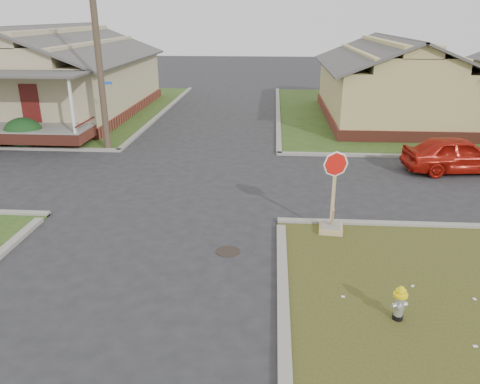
# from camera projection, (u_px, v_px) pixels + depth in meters

# --- Properties ---
(ground) EXTENTS (120.00, 120.00, 0.00)m
(ground) POSITION_uv_depth(u_px,v_px,m) (150.00, 240.00, 12.81)
(ground) COLOR #252528
(ground) RESTS_ON ground
(verge_far_left) EXTENTS (19.00, 19.00, 0.05)m
(verge_far_left) POSITION_uv_depth(u_px,v_px,m) (23.00, 109.00, 30.43)
(verge_far_left) COLOR #2D4819
(verge_far_left) RESTS_ON ground
(curbs) EXTENTS (80.00, 40.00, 0.12)m
(curbs) POSITION_uv_depth(u_px,v_px,m) (183.00, 180.00, 17.47)
(curbs) COLOR gray
(curbs) RESTS_ON ground
(manhole) EXTENTS (0.64, 0.64, 0.01)m
(manhole) POSITION_uv_depth(u_px,v_px,m) (228.00, 251.00, 12.19)
(manhole) COLOR black
(manhole) RESTS_ON ground
(corner_house) EXTENTS (10.10, 15.50, 5.30)m
(corner_house) POSITION_uv_depth(u_px,v_px,m) (54.00, 76.00, 28.20)
(corner_house) COLOR brown
(corner_house) RESTS_ON ground
(side_house_yellow) EXTENTS (7.60, 11.60, 4.70)m
(side_house_yellow) POSITION_uv_depth(u_px,v_px,m) (391.00, 82.00, 26.75)
(side_house_yellow) COLOR brown
(side_house_yellow) RESTS_ON ground
(utility_pole) EXTENTS (1.80, 0.28, 9.00)m
(utility_pole) POSITION_uv_depth(u_px,v_px,m) (97.00, 43.00, 19.72)
(utility_pole) COLOR #3D2E23
(utility_pole) RESTS_ON ground
(fire_hydrant) EXTENTS (0.28, 0.28, 0.76)m
(fire_hydrant) POSITION_uv_depth(u_px,v_px,m) (400.00, 301.00, 9.27)
(fire_hydrant) COLOR black
(fire_hydrant) RESTS_ON ground
(stop_sign) EXTENTS (0.67, 0.65, 2.35)m
(stop_sign) POSITION_uv_depth(u_px,v_px,m) (332.00, 215.00, 13.05)
(stop_sign) COLOR tan
(stop_sign) RESTS_ON ground
(red_sedan) EXTENTS (4.30, 2.13, 1.41)m
(red_sedan) POSITION_uv_depth(u_px,v_px,m) (458.00, 154.00, 18.14)
(red_sedan) COLOR #B0170C
(red_sedan) RESTS_ON ground
(hedge_right) EXTENTS (1.62, 1.33, 1.24)m
(hedge_right) POSITION_uv_depth(u_px,v_px,m) (24.00, 133.00, 21.61)
(hedge_right) COLOR #133515
(hedge_right) RESTS_ON verge_far_left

